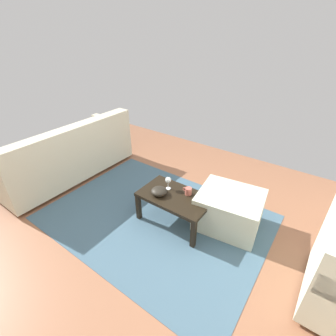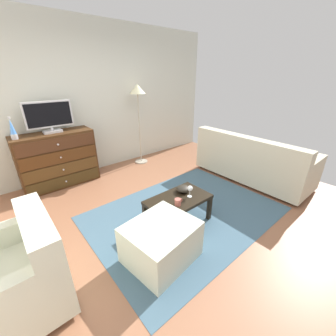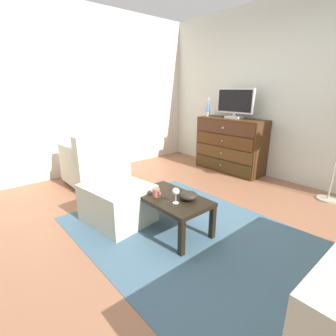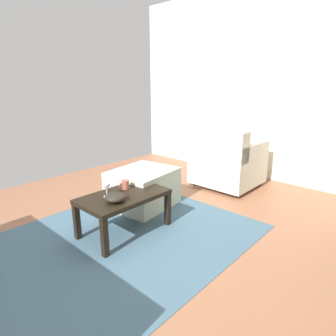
{
  "view_description": "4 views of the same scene",
  "coord_description": "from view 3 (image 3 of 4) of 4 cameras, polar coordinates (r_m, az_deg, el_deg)",
  "views": [
    {
      "loc": [
        -1.25,
        1.56,
        2.06
      ],
      "look_at": [
        -0.03,
        -0.14,
        0.82
      ],
      "focal_mm": 25.91,
      "sensor_mm": 36.0,
      "label": 1
    },
    {
      "loc": [
        -1.61,
        -1.95,
        1.84
      ],
      "look_at": [
        0.01,
        -0.04,
        0.72
      ],
      "focal_mm": 22.5,
      "sensor_mm": 36.0,
      "label": 2
    },
    {
      "loc": [
        1.74,
        -1.86,
        1.44
      ],
      "look_at": [
        -0.22,
        -0.16,
        0.62
      ],
      "focal_mm": 26.89,
      "sensor_mm": 36.0,
      "label": 3
    },
    {
      "loc": [
        1.52,
        1.68,
        1.36
      ],
      "look_at": [
        -0.23,
        0.09,
        0.67
      ],
      "focal_mm": 30.25,
      "sensor_mm": 36.0,
      "label": 4
    }
  ],
  "objects": [
    {
      "name": "wall_plain_left",
      "position": [
        4.69,
        -18.28,
        15.86
      ],
      "size": [
        0.12,
        4.87,
        2.74
      ],
      "primitive_type": "cube",
      "color": "beige",
      "rests_on": "ground_plane"
    },
    {
      "name": "bowl_decorative",
      "position": [
        2.52,
        4.63,
        -6.25
      ],
      "size": [
        0.18,
        0.18,
        0.08
      ],
      "primitive_type": "ellipsoid",
      "color": "black",
      "rests_on": "coffee_table"
    },
    {
      "name": "wine_glass",
      "position": [
        2.41,
        1.79,
        -5.43
      ],
      "size": [
        0.07,
        0.07,
        0.16
      ],
      "color": "silver",
      "rests_on": "coffee_table"
    },
    {
      "name": "lava_lamp",
      "position": [
        4.85,
        9.07,
        13.23
      ],
      "size": [
        0.09,
        0.09,
        0.33
      ],
      "color": "#B7B7BC",
      "rests_on": "dresser"
    },
    {
      "name": "dresser",
      "position": [
        4.66,
        13.88,
        5.07
      ],
      "size": [
        1.23,
        0.49,
        0.95
      ],
      "color": "#422713",
      "rests_on": "ground_plane"
    },
    {
      "name": "mug",
      "position": [
        2.58,
        -2.69,
        -5.54
      ],
      "size": [
        0.11,
        0.08,
        0.08
      ],
      "color": "#AB574A",
      "rests_on": "coffee_table"
    },
    {
      "name": "ground_plane",
      "position": [
        2.94,
        5.32,
        -12.47
      ],
      "size": [
        5.61,
        4.87,
        0.05
      ],
      "primitive_type": "cube",
      "color": "#8C5A3F"
    },
    {
      "name": "armchair",
      "position": [
        4.04,
        -16.01,
        1.2
      ],
      "size": [
        0.8,
        0.81,
        0.83
      ],
      "color": "#332319",
      "rests_on": "ground_plane"
    },
    {
      "name": "tv",
      "position": [
        4.58,
        14.95,
        14.12
      ],
      "size": [
        0.71,
        0.18,
        0.5
      ],
      "color": "silver",
      "rests_on": "dresser"
    },
    {
      "name": "ottoman",
      "position": [
        2.89,
        -11.35,
        -7.8
      ],
      "size": [
        0.77,
        0.69,
        0.44
      ],
      "primitive_type": "cube",
      "rotation": [
        0.0,
        0.0,
        0.13
      ],
      "color": "beige",
      "rests_on": "ground_plane"
    },
    {
      "name": "wall_accent_rear",
      "position": [
        4.41,
        26.81,
        14.86
      ],
      "size": [
        5.61,
        0.12,
        2.74
      ],
      "primitive_type": "cube",
      "color": "beige",
      "rests_on": "ground_plane"
    },
    {
      "name": "coffee_table",
      "position": [
        2.61,
        0.69,
        -7.6
      ],
      "size": [
        0.82,
        0.48,
        0.38
      ],
      "color": "black",
      "rests_on": "ground_plane"
    },
    {
      "name": "area_rug",
      "position": [
        2.68,
        5.45,
        -14.95
      ],
      "size": [
        2.6,
        1.9,
        0.01
      ],
      "primitive_type": "cube",
      "color": "#3E5B6D",
      "rests_on": "ground_plane"
    }
  ]
}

